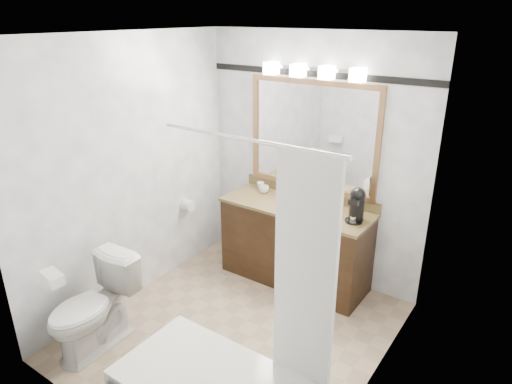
% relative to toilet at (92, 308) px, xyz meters
% --- Properties ---
extents(room, '(2.42, 2.62, 2.52)m').
position_rel_toilet_xyz_m(room, '(0.84, 0.84, 0.86)').
color(room, tan).
rests_on(room, ground).
extents(vanity, '(1.53, 0.58, 0.97)m').
position_rel_toilet_xyz_m(vanity, '(0.84, 1.86, 0.05)').
color(vanity, black).
rests_on(vanity, ground).
extents(mirror, '(1.40, 0.04, 1.10)m').
position_rel_toilet_xyz_m(mirror, '(0.84, 2.12, 1.11)').
color(mirror, '#9A6D45').
rests_on(mirror, room).
extents(vanity_light_bar, '(1.02, 0.14, 0.12)m').
position_rel_toilet_xyz_m(vanity_light_bar, '(0.84, 2.07, 1.74)').
color(vanity_light_bar, silver).
rests_on(vanity_light_bar, room).
extents(accent_stripe, '(2.40, 0.01, 0.06)m').
position_rel_toilet_xyz_m(accent_stripe, '(0.84, 2.13, 1.71)').
color(accent_stripe, black).
rests_on(accent_stripe, room).
extents(tp_roll, '(0.11, 0.12, 0.12)m').
position_rel_toilet_xyz_m(tp_roll, '(-0.30, 1.50, 0.31)').
color(tp_roll, white).
rests_on(tp_roll, room).
extents(toilet, '(0.47, 0.78, 0.78)m').
position_rel_toilet_xyz_m(toilet, '(0.00, 0.00, 0.00)').
color(toilet, white).
rests_on(toilet, ground).
extents(tissue_box, '(0.21, 0.14, 0.08)m').
position_rel_toilet_xyz_m(tissue_box, '(0.00, -0.28, 0.43)').
color(tissue_box, white).
rests_on(tissue_box, toilet).
extents(coffee_maker, '(0.16, 0.21, 0.32)m').
position_rel_toilet_xyz_m(coffee_maker, '(1.45, 1.88, 0.62)').
color(coffee_maker, black).
rests_on(coffee_maker, vanity).
extents(cup_left, '(0.12, 0.12, 0.08)m').
position_rel_toilet_xyz_m(cup_left, '(0.37, 1.97, 0.50)').
color(cup_left, white).
rests_on(cup_left, vanity).
extents(cup_right, '(0.09, 0.09, 0.07)m').
position_rel_toilet_xyz_m(cup_right, '(0.28, 2.04, 0.50)').
color(cup_right, white).
rests_on(cup_right, vanity).
extents(soap_bottle_a, '(0.05, 0.05, 0.09)m').
position_rel_toilet_xyz_m(soap_bottle_a, '(0.73, 2.05, 0.51)').
color(soap_bottle_a, white).
rests_on(soap_bottle_a, vanity).
extents(soap_bottle_b, '(0.09, 0.09, 0.09)m').
position_rel_toilet_xyz_m(soap_bottle_b, '(1.05, 2.04, 0.51)').
color(soap_bottle_b, white).
rests_on(soap_bottle_b, vanity).
extents(soap_bar, '(0.08, 0.06, 0.02)m').
position_rel_toilet_xyz_m(soap_bar, '(0.87, 1.97, 0.47)').
color(soap_bar, beige).
rests_on(soap_bar, vanity).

